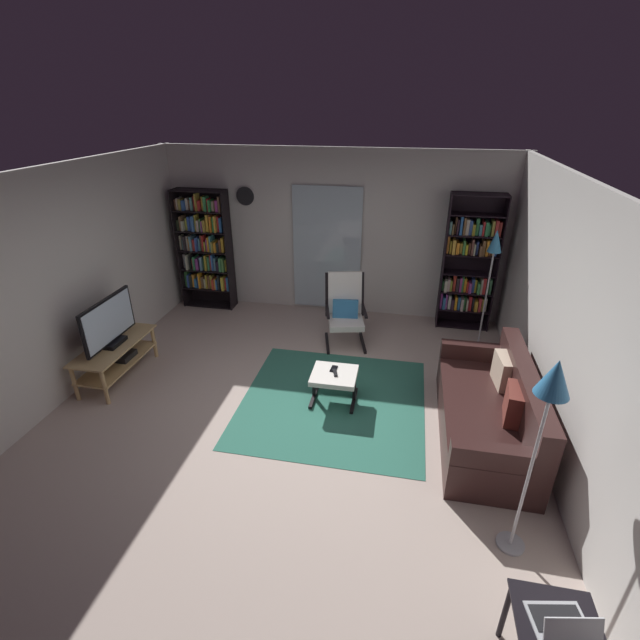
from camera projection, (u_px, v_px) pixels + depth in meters
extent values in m
plane|color=#B9A599|center=(289.00, 411.00, 5.21)|extent=(7.02, 7.02, 0.00)
cube|color=beige|center=(333.00, 234.00, 7.20)|extent=(5.60, 0.06, 2.60)
cube|color=beige|center=(54.00, 289.00, 5.11)|extent=(0.06, 6.00, 2.60)
cube|color=beige|center=(569.00, 332.00, 4.17)|extent=(0.06, 6.00, 2.60)
cube|color=silver|center=(327.00, 250.00, 7.26)|extent=(1.10, 0.01, 2.00)
cube|color=#2F6E5B|center=(333.00, 401.00, 5.38)|extent=(2.13, 2.15, 0.01)
cube|color=tan|center=(114.00, 345.00, 5.65)|extent=(0.49, 1.21, 0.02)
cube|color=tan|center=(118.00, 362.00, 5.76)|extent=(0.45, 1.15, 0.02)
cylinder|color=tan|center=(105.00, 387.00, 5.24)|extent=(0.05, 0.05, 0.45)
cylinder|color=tan|center=(154.00, 342.00, 6.21)|extent=(0.05, 0.05, 0.45)
cylinder|color=tan|center=(75.00, 384.00, 5.30)|extent=(0.05, 0.05, 0.45)
cylinder|color=tan|center=(128.00, 339.00, 6.28)|extent=(0.05, 0.05, 0.45)
cube|color=black|center=(121.00, 355.00, 5.82)|extent=(0.30, 0.28, 0.07)
cube|color=black|center=(113.00, 342.00, 5.64)|extent=(0.20, 0.32, 0.05)
cube|color=black|center=(108.00, 321.00, 5.50)|extent=(0.04, 0.96, 0.55)
cube|color=silver|center=(110.00, 321.00, 5.50)|extent=(0.01, 0.90, 0.50)
cube|color=black|center=(181.00, 249.00, 7.52)|extent=(0.02, 0.30, 1.96)
cube|color=black|center=(229.00, 252.00, 7.37)|extent=(0.02, 0.30, 1.96)
cube|color=black|center=(209.00, 248.00, 7.57)|extent=(0.87, 0.02, 1.96)
cube|color=black|center=(211.00, 304.00, 7.87)|extent=(0.83, 0.28, 0.02)
cube|color=black|center=(209.00, 288.00, 7.74)|extent=(0.83, 0.28, 0.02)
cube|color=black|center=(207.00, 269.00, 7.59)|extent=(0.83, 0.28, 0.02)
cube|color=black|center=(205.00, 251.00, 7.45)|extent=(0.83, 0.28, 0.02)
cube|color=black|center=(203.00, 231.00, 7.30)|extent=(0.83, 0.28, 0.02)
cube|color=black|center=(200.00, 211.00, 7.16)|extent=(0.83, 0.28, 0.02)
cube|color=black|center=(198.00, 191.00, 7.02)|extent=(0.83, 0.28, 0.02)
cube|color=#3D8B3F|center=(188.00, 278.00, 7.76)|extent=(0.04, 0.15, 0.26)
cube|color=#365AB8|center=(190.00, 280.00, 7.73)|extent=(0.02, 0.16, 0.22)
cube|color=#222B27|center=(193.00, 280.00, 7.75)|extent=(0.04, 0.20, 0.21)
cube|color=orange|center=(195.00, 280.00, 7.72)|extent=(0.04, 0.10, 0.22)
cube|color=#2C69A5|center=(198.00, 282.00, 7.75)|extent=(0.04, 0.20, 0.15)
cube|color=blue|center=(200.00, 281.00, 7.71)|extent=(0.02, 0.15, 0.21)
cube|color=orange|center=(201.00, 279.00, 7.70)|extent=(0.03, 0.22, 0.27)
cube|color=brown|center=(204.00, 282.00, 7.71)|extent=(0.04, 0.13, 0.19)
cube|color=beige|center=(206.00, 282.00, 7.70)|extent=(0.03, 0.14, 0.17)
cube|color=#A8932A|center=(208.00, 280.00, 7.68)|extent=(0.03, 0.17, 0.24)
cube|color=brown|center=(211.00, 281.00, 7.69)|extent=(0.03, 0.19, 0.23)
cube|color=#9B9732|center=(213.00, 281.00, 7.67)|extent=(0.04, 0.17, 0.24)
cube|color=red|center=(215.00, 283.00, 7.66)|extent=(0.04, 0.21, 0.18)
cube|color=gold|center=(217.00, 283.00, 7.66)|extent=(0.02, 0.20, 0.19)
cube|color=#3069AE|center=(219.00, 283.00, 7.67)|extent=(0.02, 0.24, 0.18)
cube|color=#22292C|center=(220.00, 281.00, 7.63)|extent=(0.03, 0.18, 0.26)
cube|color=teal|center=(223.00, 284.00, 7.67)|extent=(0.03, 0.17, 0.15)
cube|color=gold|center=(225.00, 282.00, 7.61)|extent=(0.04, 0.23, 0.24)
cube|color=red|center=(227.00, 283.00, 7.63)|extent=(0.03, 0.18, 0.21)
cube|color=#2B67A6|center=(230.00, 282.00, 7.61)|extent=(0.04, 0.21, 0.24)
cube|color=beige|center=(186.00, 260.00, 7.62)|extent=(0.04, 0.10, 0.24)
cube|color=#5D92A0|center=(188.00, 261.00, 7.61)|extent=(0.03, 0.19, 0.21)
cube|color=#BABDA0|center=(189.00, 261.00, 7.57)|extent=(0.03, 0.22, 0.25)
cube|color=black|center=(191.00, 262.00, 7.57)|extent=(0.02, 0.14, 0.23)
cube|color=red|center=(194.00, 263.00, 7.58)|extent=(0.04, 0.11, 0.18)
cube|color=#2E7C48|center=(196.00, 262.00, 7.56)|extent=(0.03, 0.21, 0.22)
cube|color=#8D388B|center=(199.00, 263.00, 7.57)|extent=(0.04, 0.20, 0.19)
cube|color=#271F29|center=(201.00, 263.00, 7.56)|extent=(0.02, 0.11, 0.19)
cube|color=#5989A1|center=(203.00, 262.00, 7.54)|extent=(0.03, 0.22, 0.23)
cube|color=#2F863E|center=(206.00, 263.00, 7.56)|extent=(0.02, 0.12, 0.20)
cube|color=#A9972C|center=(207.00, 262.00, 7.52)|extent=(0.03, 0.18, 0.26)
cube|color=#367C4D|center=(210.00, 263.00, 7.53)|extent=(0.03, 0.15, 0.23)
cube|color=#C03938|center=(212.00, 261.00, 7.53)|extent=(0.02, 0.14, 0.27)
cube|color=#3265B1|center=(213.00, 262.00, 7.49)|extent=(0.03, 0.11, 0.27)
cube|color=teal|center=(216.00, 264.00, 7.51)|extent=(0.03, 0.13, 0.21)
cube|color=black|center=(219.00, 265.00, 7.50)|extent=(0.04, 0.17, 0.17)
cube|color=#3F9053|center=(222.00, 264.00, 7.48)|extent=(0.04, 0.19, 0.23)
cube|color=#447F3E|center=(224.00, 264.00, 7.46)|extent=(0.04, 0.19, 0.23)
cube|color=gold|center=(227.00, 265.00, 7.48)|extent=(0.02, 0.13, 0.19)
cube|color=beige|center=(182.00, 242.00, 7.45)|extent=(0.03, 0.12, 0.23)
cube|color=#5CA099|center=(185.00, 244.00, 7.48)|extent=(0.04, 0.16, 0.17)
cube|color=#272327|center=(187.00, 242.00, 7.44)|extent=(0.04, 0.22, 0.24)
cube|color=beige|center=(190.00, 242.00, 7.45)|extent=(0.03, 0.21, 0.24)
cube|color=orange|center=(191.00, 244.00, 7.43)|extent=(0.03, 0.15, 0.20)
cube|color=#5790A1|center=(193.00, 242.00, 7.43)|extent=(0.04, 0.23, 0.24)
cube|color=red|center=(196.00, 244.00, 7.43)|extent=(0.04, 0.18, 0.18)
cube|color=#3754A4|center=(198.00, 243.00, 7.42)|extent=(0.03, 0.24, 0.22)
cube|color=teal|center=(201.00, 244.00, 7.42)|extent=(0.03, 0.14, 0.20)
cube|color=brown|center=(203.00, 242.00, 7.40)|extent=(0.03, 0.13, 0.25)
cube|color=red|center=(204.00, 243.00, 7.37)|extent=(0.02, 0.15, 0.26)
cube|color=#979A31|center=(207.00, 245.00, 7.40)|extent=(0.02, 0.19, 0.16)
cube|color=#913C85|center=(208.00, 244.00, 7.39)|extent=(0.02, 0.16, 0.20)
cube|color=orange|center=(210.00, 244.00, 7.37)|extent=(0.03, 0.18, 0.23)
cube|color=teal|center=(212.00, 243.00, 7.37)|extent=(0.02, 0.21, 0.26)
cube|color=olive|center=(214.00, 246.00, 7.36)|extent=(0.03, 0.23, 0.18)
cube|color=orange|center=(217.00, 246.00, 7.36)|extent=(0.03, 0.22, 0.17)
cube|color=#1A2629|center=(219.00, 247.00, 7.36)|extent=(0.03, 0.17, 0.15)
cube|color=brown|center=(221.00, 245.00, 7.36)|extent=(0.03, 0.17, 0.21)
cube|color=gold|center=(224.00, 244.00, 7.33)|extent=(0.04, 0.15, 0.24)
cube|color=#252D1C|center=(180.00, 224.00, 7.34)|extent=(0.04, 0.20, 0.17)
cube|color=brown|center=(183.00, 222.00, 7.32)|extent=(0.03, 0.21, 0.23)
cube|color=beige|center=(185.00, 225.00, 7.32)|extent=(0.03, 0.23, 0.16)
cube|color=olive|center=(188.00, 224.00, 7.30)|extent=(0.03, 0.12, 0.20)
cube|color=#3055B6|center=(190.00, 223.00, 7.28)|extent=(0.04, 0.12, 0.22)
cube|color=#3E63AD|center=(193.00, 224.00, 7.30)|extent=(0.03, 0.16, 0.20)
cube|color=#3564A4|center=(194.00, 223.00, 7.25)|extent=(0.04, 0.19, 0.24)
cube|color=olive|center=(197.00, 222.00, 7.25)|extent=(0.02, 0.15, 0.26)
cube|color=beige|center=(200.00, 225.00, 7.27)|extent=(0.03, 0.20, 0.17)
cube|color=#438846|center=(202.00, 224.00, 7.27)|extent=(0.02, 0.19, 0.20)
cube|color=#884590|center=(203.00, 226.00, 7.24)|extent=(0.02, 0.17, 0.17)
cube|color=#A38B37|center=(206.00, 225.00, 7.25)|extent=(0.04, 0.23, 0.18)
cube|color=gold|center=(209.00, 222.00, 7.23)|extent=(0.04, 0.18, 0.27)
cube|color=brown|center=(211.00, 223.00, 7.21)|extent=(0.02, 0.10, 0.27)
cube|color=orange|center=(212.00, 224.00, 7.20)|extent=(0.02, 0.19, 0.25)
cube|color=#2C8E46|center=(215.00, 224.00, 7.22)|extent=(0.03, 0.18, 0.24)
cube|color=gold|center=(217.00, 223.00, 7.21)|extent=(0.03, 0.23, 0.26)
cube|color=red|center=(219.00, 224.00, 7.21)|extent=(0.03, 0.12, 0.25)
cube|color=#2B68B4|center=(222.00, 225.00, 7.18)|extent=(0.04, 0.15, 0.23)
cube|color=brown|center=(177.00, 204.00, 7.18)|extent=(0.03, 0.12, 0.16)
cube|color=beige|center=(179.00, 203.00, 7.18)|extent=(0.03, 0.17, 0.19)
cube|color=olive|center=(181.00, 204.00, 7.16)|extent=(0.04, 0.16, 0.17)
cube|color=#305AA4|center=(185.00, 205.00, 7.15)|extent=(0.04, 0.16, 0.15)
cube|color=beige|center=(188.00, 204.00, 7.16)|extent=(0.04, 0.11, 0.19)
cube|color=brown|center=(191.00, 205.00, 7.16)|extent=(0.03, 0.11, 0.16)
cube|color=#599F98|center=(193.00, 203.00, 7.14)|extent=(0.04, 0.15, 0.20)
cube|color=red|center=(196.00, 203.00, 7.14)|extent=(0.03, 0.13, 0.22)
cube|color=#A78D33|center=(197.00, 202.00, 7.09)|extent=(0.02, 0.16, 0.27)
cube|color=red|center=(200.00, 205.00, 7.12)|extent=(0.04, 0.13, 0.16)
cube|color=gold|center=(204.00, 203.00, 7.11)|extent=(0.04, 0.10, 0.21)
cube|color=#348246|center=(206.00, 204.00, 7.07)|extent=(0.04, 0.14, 0.22)
cube|color=red|center=(209.00, 205.00, 7.07)|extent=(0.03, 0.11, 0.19)
cube|color=#2E8B42|center=(211.00, 205.00, 7.07)|extent=(0.02, 0.19, 0.18)
cube|color=beige|center=(214.00, 206.00, 7.10)|extent=(0.04, 0.12, 0.15)
cube|color=brown|center=(216.00, 205.00, 7.09)|extent=(0.04, 0.14, 0.17)
cube|color=#9D3586|center=(219.00, 205.00, 7.06)|extent=(0.04, 0.20, 0.18)
cube|color=brown|center=(221.00, 204.00, 7.03)|extent=(0.03, 0.20, 0.24)
cube|color=black|center=(443.00, 262.00, 6.79)|extent=(0.02, 0.30, 2.05)
cube|color=black|center=(497.00, 265.00, 6.65)|extent=(0.02, 0.30, 2.05)
cube|color=black|center=(469.00, 261.00, 6.84)|extent=(0.78, 0.02, 2.05)
cube|color=black|center=(460.00, 324.00, 7.16)|extent=(0.75, 0.28, 0.02)
cube|color=black|center=(463.00, 309.00, 7.04)|extent=(0.75, 0.28, 0.02)
cube|color=black|center=(465.00, 291.00, 6.91)|extent=(0.75, 0.28, 0.02)
cube|color=black|center=(468.00, 273.00, 6.78)|extent=(0.75, 0.28, 0.02)
cube|color=black|center=(471.00, 254.00, 6.66)|extent=(0.75, 0.28, 0.02)
cube|color=black|center=(474.00, 235.00, 6.53)|extent=(0.75, 0.28, 0.02)
cube|color=black|center=(477.00, 215.00, 6.40)|extent=(0.75, 0.28, 0.02)
cube|color=black|center=(480.00, 195.00, 6.28)|extent=(0.75, 0.28, 0.02)
cube|color=#9A3693|center=(441.00, 299.00, 7.04)|extent=(0.03, 0.21, 0.25)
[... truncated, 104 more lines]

